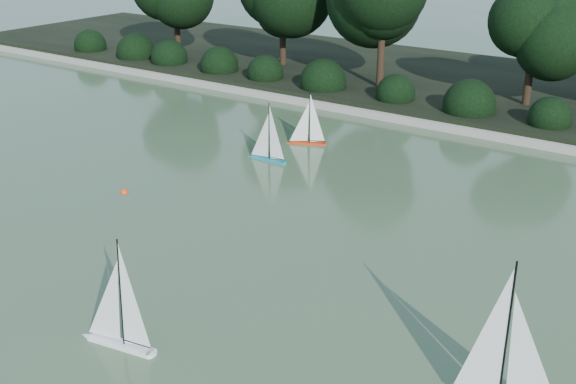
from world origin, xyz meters
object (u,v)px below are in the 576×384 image
at_px(sailboat_white_a, 114,328).
at_px(sailboat_teal, 265,150).
at_px(sailboat_orange, 305,135).
at_px(race_buoy, 124,193).

height_order(sailboat_white_a, sailboat_teal, sailboat_white_a).
xyz_separation_m(sailboat_orange, race_buoy, (-1.15, -4.47, -0.21)).
bearing_deg(race_buoy, sailboat_teal, 70.63).
relative_size(sailboat_white_a, sailboat_teal, 1.14).
relative_size(sailboat_orange, sailboat_teal, 0.96).
xyz_separation_m(sailboat_white_a, sailboat_orange, (-2.56, 8.08, -0.04)).
distance_m(sailboat_white_a, sailboat_orange, 8.47).
bearing_deg(race_buoy, sailboat_white_a, -44.17).
xyz_separation_m(sailboat_teal, race_buoy, (-1.08, -3.06, -0.22)).
xyz_separation_m(sailboat_white_a, sailboat_teal, (-2.64, 6.67, -0.03)).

